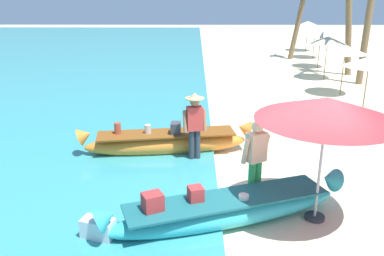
# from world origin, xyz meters

# --- Properties ---
(ground_plane) EXTENTS (80.00, 80.00, 0.00)m
(ground_plane) POSITION_xyz_m (0.00, 0.00, 0.00)
(ground_plane) COLOR beige
(boat_cyan_foreground) EXTENTS (4.48, 2.10, 0.81)m
(boat_cyan_foreground) POSITION_xyz_m (-1.02, -0.41, 0.29)
(boat_cyan_foreground) COLOR #33B2BC
(boat_cyan_foreground) RESTS_ON ground
(boat_orange_midground) EXTENTS (4.33, 1.28, 0.85)m
(boat_orange_midground) POSITION_xyz_m (-2.27, 2.76, 0.32)
(boat_orange_midground) COLOR orange
(boat_orange_midground) RESTS_ON ground
(person_vendor_hatted) EXTENTS (0.58, 0.44, 1.71)m
(person_vendor_hatted) POSITION_xyz_m (-1.57, 2.29, 0.98)
(person_vendor_hatted) COLOR #333842
(person_vendor_hatted) RESTS_ON ground
(person_tourist_customer) EXTENTS (0.57, 0.44, 1.69)m
(person_tourist_customer) POSITION_xyz_m (-0.43, 0.32, 0.96)
(person_tourist_customer) COLOR green
(person_tourist_customer) RESTS_ON ground
(patio_umbrella_large) EXTENTS (2.37, 2.37, 2.26)m
(patio_umbrella_large) POSITION_xyz_m (0.60, -0.21, 2.06)
(patio_umbrella_large) COLOR #B7B7BC
(patio_umbrella_large) RESTS_ON ground
(parasol_row_0) EXTENTS (1.60, 1.60, 1.91)m
(parasol_row_0) POSITION_xyz_m (3.93, 6.15, 1.75)
(parasol_row_0) COLOR #8E6B47
(parasol_row_0) RESTS_ON ground
(parasol_row_1) EXTENTS (1.60, 1.60, 1.91)m
(parasol_row_1) POSITION_xyz_m (4.11, 8.82, 1.75)
(parasol_row_1) COLOR #8E6B47
(parasol_row_1) RESTS_ON ground
(parasol_row_2) EXTENTS (1.60, 1.60, 1.91)m
(parasol_row_2) POSITION_xyz_m (4.34, 11.71, 1.75)
(parasol_row_2) COLOR #8E6B47
(parasol_row_2) RESTS_ON ground
(parasol_row_3) EXTENTS (1.60, 1.60, 1.91)m
(parasol_row_3) POSITION_xyz_m (4.86, 14.53, 1.75)
(parasol_row_3) COLOR #8E6B47
(parasol_row_3) RESTS_ON ground
(parasol_row_4) EXTENTS (1.60, 1.60, 1.91)m
(parasol_row_4) POSITION_xyz_m (5.42, 17.48, 1.75)
(parasol_row_4) COLOR #8E6B47
(parasol_row_4) RESTS_ON ground
(parasol_row_5) EXTENTS (1.60, 1.60, 1.91)m
(parasol_row_5) POSITION_xyz_m (5.72, 20.32, 1.75)
(parasol_row_5) COLOR #8E6B47
(parasol_row_5) RESTS_ON ground
(cooler_box) EXTENTS (0.60, 0.43, 0.42)m
(cooler_box) POSITION_xyz_m (-3.13, -0.95, 0.21)
(cooler_box) COLOR silver
(cooler_box) RESTS_ON ground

